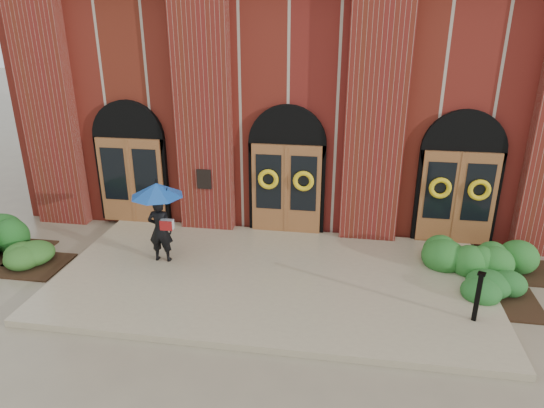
# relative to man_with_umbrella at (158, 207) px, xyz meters

# --- Properties ---
(ground) EXTENTS (90.00, 90.00, 0.00)m
(ground) POSITION_rel_man_with_umbrella_xyz_m (2.79, -0.48, -1.57)
(ground) COLOR gray
(ground) RESTS_ON ground
(landing) EXTENTS (10.00, 5.30, 0.15)m
(landing) POSITION_rel_man_with_umbrella_xyz_m (2.79, -0.33, -1.49)
(landing) COLOR tan
(landing) RESTS_ON ground
(church_building) EXTENTS (16.20, 12.53, 7.00)m
(church_building) POSITION_rel_man_with_umbrella_xyz_m (2.79, 8.31, 1.93)
(church_building) COLOR maroon
(church_building) RESTS_ON ground
(man_with_umbrella) EXTENTS (1.33, 1.33, 2.03)m
(man_with_umbrella) POSITION_rel_man_with_umbrella_xyz_m (0.00, 0.00, 0.00)
(man_with_umbrella) COLOR black
(man_with_umbrella) RESTS_ON landing
(metal_post) EXTENTS (0.19, 0.19, 1.07)m
(metal_post) POSITION_rel_man_with_umbrella_xyz_m (7.09, -1.45, -0.85)
(metal_post) COLOR black
(metal_post) RESTS_ON landing
(hedge_wall_right) EXTENTS (2.92, 1.17, 0.75)m
(hedge_wall_right) POSITION_rel_man_with_umbrella_xyz_m (7.99, 1.03, -1.19)
(hedge_wall_right) COLOR #235E21
(hedge_wall_right) RESTS_ON ground
(hedge_front_left) EXTENTS (1.43, 1.23, 0.51)m
(hedge_front_left) POSITION_rel_man_with_umbrella_xyz_m (-3.20, -0.55, -1.31)
(hedge_front_left) COLOR #2A581E
(hedge_front_left) RESTS_ON ground
(hedge_front_right) EXTENTS (1.45, 1.24, 0.51)m
(hedge_front_right) POSITION_rel_man_with_umbrella_xyz_m (7.89, -0.48, -1.31)
(hedge_front_right) COLOR #1F5620
(hedge_front_right) RESTS_ON ground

